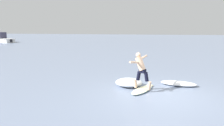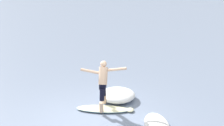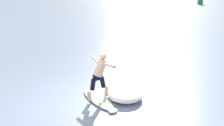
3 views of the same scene
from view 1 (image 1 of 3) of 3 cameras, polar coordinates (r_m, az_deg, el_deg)
The scene contains 6 objects.
ground_plane at distance 9.03m, azimuth 12.04°, elevation -8.09°, with size 200.00×200.00×0.00m, color gray.
surfboard at distance 9.47m, azimuth 7.96°, elevation -6.89°, with size 1.93×1.01×0.23m.
surfer at distance 9.27m, azimuth 7.53°, elevation -1.25°, with size 1.44×0.87×1.54m.
small_boat_offshore at distance 49.73m, azimuth -26.71°, elevation 5.59°, with size 4.60×7.90×2.91m.
wave_foam_at_tail at distance 10.11m, azimuth 4.45°, elevation -5.07°, with size 1.70×1.70×0.35m.
wave_foam_at_nose at distance 10.67m, azimuth 16.98°, elevation -5.12°, with size 0.95×1.72×0.19m.
Camera 1 is at (-8.63, -0.54, 2.60)m, focal length 35.00 mm.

